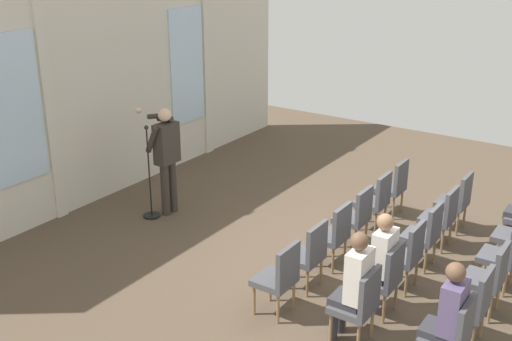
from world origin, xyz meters
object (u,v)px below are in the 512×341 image
(audience_r1_c0, at_px, (354,282))
(chair_r2_c1, at_px, (473,302))
(speaker, at_px, (166,153))
(chair_r1_c4, at_px, (443,214))
(chair_r2_c2, at_px, (490,275))
(chair_r1_c3, at_px, (426,232))
(chair_r1_c1, at_px, (385,275))
(chair_r0_c3, at_px, (356,214))
(chair_r1_c0, at_px, (359,302))
(audience_r1_c1, at_px, (380,259))
(chair_r0_c1, at_px, (309,252))
(mic_stand, at_px, (151,197))
(chair_r0_c4, at_px, (376,198))
(chair_r0_c0, at_px, (280,275))
(chair_r0_c5, at_px, (394,184))
(chair_r2_c0, at_px, (453,334))
(chair_r0_c2, at_px, (334,232))
(chair_r1_c5, at_px, (457,198))
(chair_r1_c2, at_px, (407,252))
(chair_r2_c3, at_px, (504,252))
(audience_r2_c0, at_px, (447,314))

(audience_r1_c0, bearing_deg, chair_r2_c1, -57.92)
(speaker, relative_size, chair_r1_c4, 1.89)
(chair_r2_c2, bearing_deg, chair_r1_c3, 56.00)
(chair_r1_c1, bearing_deg, chair_r0_c3, 36.55)
(chair_r0_c3, height_order, chair_r1_c0, same)
(audience_r1_c0, distance_m, audience_r1_c1, 0.70)
(chair_r0_c1, xyz_separation_m, chair_r1_c3, (1.40, -1.03, 0.00))
(mic_stand, distance_m, chair_r1_c3, 4.35)
(chair_r0_c4, height_order, chair_r2_c1, same)
(speaker, relative_size, chair_r0_c0, 1.89)
(chair_r1_c1, height_order, chair_r2_c1, same)
(speaker, distance_m, chair_r1_c0, 4.42)
(mic_stand, relative_size, chair_r0_c5, 1.65)
(chair_r1_c0, distance_m, audience_r1_c0, 0.24)
(chair_r1_c4, bearing_deg, chair_r2_c0, -159.66)
(mic_stand, relative_size, chair_r2_c0, 1.65)
(chair_r0_c2, bearing_deg, chair_r0_c4, 0.00)
(chair_r0_c2, distance_m, chair_r1_c5, 2.34)
(speaker, height_order, mic_stand, speaker)
(chair_r1_c2, bearing_deg, mic_stand, 92.44)
(chair_r1_c2, xyz_separation_m, chair_r2_c0, (-1.40, -1.03, 0.00))
(chair_r2_c3, bearing_deg, speaker, 96.61)
(chair_r1_c4, bearing_deg, chair_r1_c3, 180.00)
(chair_r0_c5, xyz_separation_m, chair_r1_c2, (-2.09, -1.03, 0.00))
(chair_r0_c5, xyz_separation_m, chair_r1_c4, (-0.70, -1.03, 0.00))
(audience_r2_c0, distance_m, chair_r2_c2, 1.41)
(mic_stand, distance_m, chair_r0_c1, 3.27)
(chair_r1_c2, height_order, chair_r2_c3, same)
(audience_r1_c0, height_order, chair_r2_c2, audience_r1_c0)
(chair_r2_c0, distance_m, chair_r2_c3, 2.09)
(chair_r0_c4, height_order, chair_r1_c1, same)
(mic_stand, bearing_deg, audience_r1_c0, -106.21)
(chair_r1_c3, bearing_deg, chair_r1_c2, 180.00)
(chair_r0_c4, bearing_deg, chair_r1_c5, -56.00)
(mic_stand, xyz_separation_m, chair_r1_c1, (-0.52, -4.26, 0.20))
(speaker, xyz_separation_m, mic_stand, (-0.28, 0.13, -0.70))
(chair_r0_c0, relative_size, chair_r1_c3, 1.00)
(speaker, height_order, chair_r1_c2, speaker)
(chair_r1_c4, distance_m, chair_r2_c3, 1.25)
(chair_r2_c1, bearing_deg, chair_r2_c2, 0.00)
(chair_r1_c0, relative_size, audience_r1_c1, 0.71)
(chair_r0_c3, bearing_deg, chair_r1_c4, -56.00)
(chair_r1_c2, xyz_separation_m, audience_r2_c0, (-1.40, -0.95, 0.20))
(chair_r0_c5, bearing_deg, chair_r1_c3, -143.45)
(chair_r1_c5, bearing_deg, chair_r2_c3, -143.45)
(chair_r1_c0, relative_size, chair_r1_c4, 1.00)
(mic_stand, height_order, audience_r1_c1, mic_stand)
(chair_r1_c2, distance_m, chair_r1_c4, 1.40)
(chair_r0_c3, height_order, audience_r1_c0, audience_r1_c0)
(mic_stand, height_order, chair_r0_c2, mic_stand)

